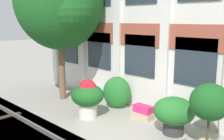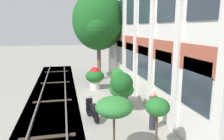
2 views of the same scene
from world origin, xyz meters
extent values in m
plane|color=#9E998E|center=(0.00, 0.00, 0.00)|extent=(80.00, 80.00, 0.00)
cube|color=silver|center=(0.00, 2.85, 3.72)|extent=(14.67, 0.50, 7.44)
cube|color=#9E4C38|center=(0.00, 2.58, 3.10)|extent=(14.67, 0.06, 0.90)
cube|color=silver|center=(-7.33, 2.54, 3.72)|extent=(0.36, 0.16, 7.44)
cube|color=silver|center=(-4.89, 2.54, 3.72)|extent=(0.36, 0.16, 7.44)
cube|color=silver|center=(-2.44, 2.54, 3.72)|extent=(0.36, 0.16, 7.44)
cube|color=silver|center=(0.00, 2.54, 3.72)|extent=(0.36, 0.16, 7.44)
cube|color=#28333D|center=(-6.11, 2.57, 2.25)|extent=(1.56, 0.04, 1.70)
cube|color=#28333D|center=(-3.67, 2.57, 2.25)|extent=(1.56, 0.04, 1.70)
cube|color=#28333D|center=(-1.22, 2.57, 2.25)|extent=(1.56, 0.04, 1.70)
cube|color=#28333D|center=(1.22, 2.57, 2.25)|extent=(1.56, 0.04, 1.70)
cylinder|color=brown|center=(-4.63, 1.11, 1.68)|extent=(0.30, 0.30, 3.35)
sphere|color=#19561E|center=(-5.62, 1.31, 4.14)|extent=(2.19, 2.19, 2.19)
sphere|color=#19561E|center=(-3.63, 0.91, 4.14)|extent=(2.19, 2.19, 2.19)
cylinder|color=#4C3826|center=(2.52, 1.04, 0.78)|extent=(0.07, 0.07, 0.97)
ellipsoid|color=#19561E|center=(2.52, 1.04, 1.47)|extent=(1.10, 1.10, 1.04)
cylinder|color=#333333|center=(1.21, 1.40, 0.21)|extent=(0.68, 0.68, 0.41)
ellipsoid|color=#236B28|center=(1.21, 1.40, 0.79)|extent=(1.35, 1.35, 0.89)
cube|color=tan|center=(-0.33, 1.75, 0.12)|extent=(0.83, 0.46, 0.25)
cube|color=#DB2866|center=(-0.33, 1.75, 0.39)|extent=(0.73, 0.37, 0.28)
cylinder|color=beige|center=(-1.93, 0.39, 0.26)|extent=(0.70, 0.70, 0.52)
ellipsoid|color=#19561E|center=(-1.93, 0.39, 0.88)|extent=(1.25, 1.25, 0.83)
sphere|color=red|center=(-1.93, 0.39, 1.15)|extent=(0.69, 0.69, 0.69)
cylinder|color=#B7B7BF|center=(2.63, -0.53, 0.96)|extent=(0.16, 0.49, 0.03)
ellipsoid|color=#236B28|center=(-1.88, 1.95, 0.68)|extent=(1.36, 1.26, 1.36)
camera|label=1|loc=(5.47, -5.77, 3.72)|focal=42.00mm
camera|label=2|loc=(12.24, -1.57, 4.09)|focal=35.00mm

